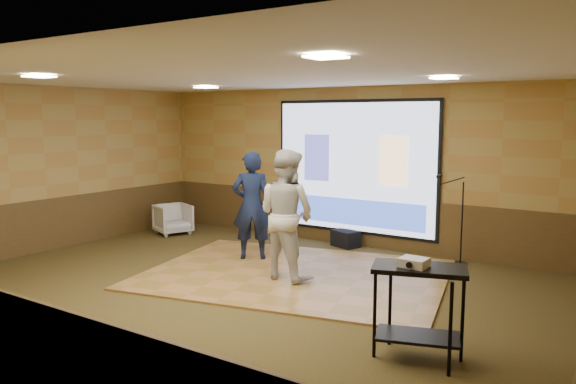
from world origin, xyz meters
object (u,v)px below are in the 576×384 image
Objects in this scene: dance_floor at (295,274)px; av_table at (419,295)px; projector_screen at (354,168)px; banquet_chair at (173,219)px; player_left at (252,205)px; player_right at (286,214)px; duffel_bag at (345,239)px; mic_stand at (458,235)px; projector at (414,262)px.

dance_floor is 3.34m from av_table.
projector_screen is 4.82× the size of banquet_chair.
player_left is at bearing 161.55° from dance_floor.
player_left is 0.95× the size of player_right.
projector_screen is at bearing 94.85° from dance_floor.
duffel_bag is (0.86, 1.78, -0.79)m from player_left.
dance_floor is at bearing -84.52° from banquet_chair.
dance_floor is at bearing -149.54° from mic_stand.
banquet_chair is at bearing 154.66° from av_table.
player_left is 3.48m from mic_stand.
mic_stand is at bearing 102.98° from projector.
projector is 0.18× the size of mic_stand.
av_table is at bearing 155.73° from player_right.
av_table reaches higher than dance_floor.
mic_stand is 2.17m from duffel_bag.
mic_stand reaches higher than av_table.
duffel_bag is at bearing -150.92° from player_left.
player_left reaches higher than dance_floor.
player_left is at bearing -84.09° from banquet_chair.
projector reaches higher than banquet_chair.
banquet_chair is at bearing 162.58° from dance_floor.
projector_screen reaches higher than banquet_chair.
player_right is at bearing -83.50° from duffel_bag.
player_right is at bearing -85.30° from projector_screen.
dance_floor is at bearing -85.15° from projector_screen.
projector_screen reaches higher than dance_floor.
mic_stand is 5.78m from banquet_chair.
projector_screen is 1.33m from duffel_bag.
duffel_bag is at bearing -52.15° from banquet_chair.
dance_floor is 3.41m from projector.
banquet_chair is (-2.70, 0.83, -0.64)m from player_left.
av_table is at bearing -92.44° from banquet_chair.
banquet_chair is at bearing 156.45° from projector.
projector is 4.11m from mic_stand.
player_left reaches higher than mic_stand.
av_table is at bearing -53.92° from duffel_bag.
projector is at bearing -96.76° from mic_stand.
player_right is at bearing -88.11° from banquet_chair.
projector_screen is 2.22× the size of mic_stand.
av_table is at bearing -55.71° from projector_screen.
projector is at bearing -36.22° from dance_floor.
av_table is at bearing 114.32° from player_left.
projector_screen is 1.81× the size of player_left.
duffel_bag reaches higher than dance_floor.
mic_stand is 2.99× the size of duffel_bag.
projector_screen reaches higher than duffel_bag.
banquet_chair is at bearing 171.30° from mic_stand.
banquet_chair is at bearing -14.21° from player_right.
projector_screen is 3.98m from banquet_chair.
projector_screen is at bearing 124.29° from av_table.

